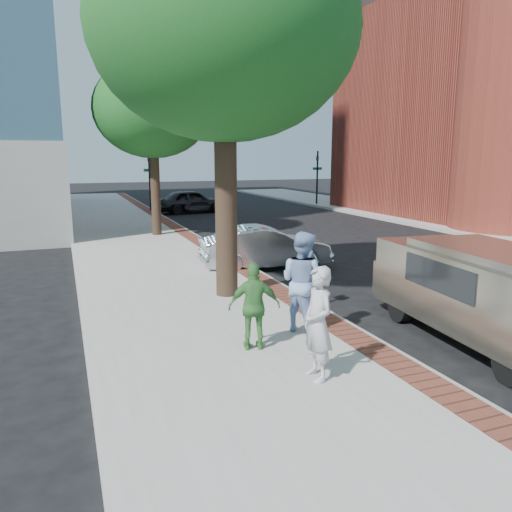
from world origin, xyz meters
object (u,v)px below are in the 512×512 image
parking_meter (304,259)px  person_gray (318,324)px  bg_car (192,201)px  van (482,289)px  person_officer (303,282)px  person_green (254,306)px  sedan_silver (265,247)px

parking_meter → person_gray: size_ratio=0.85×
parking_meter → bg_car: (2.49, 20.46, -0.48)m
parking_meter → bg_car: 20.62m
parking_meter → van: (2.28, -2.83, -0.20)m
person_officer → van: (3.05, -1.34, -0.11)m
parking_meter → van: 3.64m
person_gray → parking_meter: bearing=156.8°
parking_meter → person_gray: person_gray is taller
van → parking_meter: bearing=133.9°
person_gray → person_green: (-0.45, 1.46, -0.10)m
parking_meter → sedan_silver: bearing=78.9°
bg_car → van: bearing=174.7°
person_green → bg_car: size_ratio=0.36×
person_gray → person_officer: size_ratio=0.90×
person_gray → person_green: size_ratio=1.13×
parking_meter → person_green: size_ratio=0.97×
person_officer → van: bearing=-139.9°
van → sedan_silver: bearing=106.1°
bg_car → person_officer: bearing=166.8°
person_green → parking_meter: bearing=-118.6°
person_officer → person_green: bearing=88.3°
person_green → van: (4.24, -0.81, 0.09)m
person_gray → bg_car: 24.28m
van → bg_car: bearing=94.6°
bg_car → person_green: bearing=164.0°
person_officer → parking_meter: bearing=-53.7°
sedan_silver → person_green: bearing=162.1°
person_gray → bg_car: size_ratio=0.41×
person_green → bg_car: bearing=-85.7°
bg_car → van: (-0.21, -23.29, 0.28)m
sedan_silver → bg_car: bearing=-0.0°
person_gray → person_green: person_gray is taller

